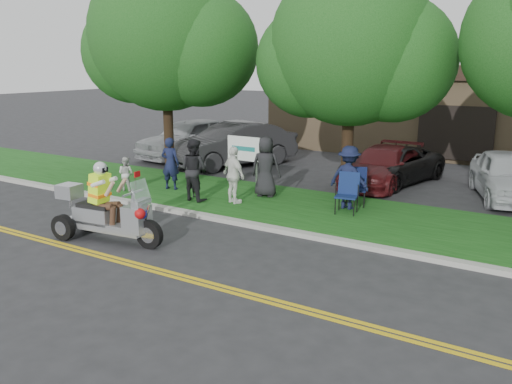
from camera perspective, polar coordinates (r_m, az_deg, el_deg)
The scene contains 24 objects.
ground at distance 11.47m, azimuth -7.45°, elevation -7.76°, with size 120.00×120.00×0.00m, color #28282B.
centerline_near at distance 11.06m, azimuth -9.39°, elevation -8.62°, with size 60.00×0.10×0.01m, color gold.
centerline_far at distance 11.17m, azimuth -8.84°, elevation -8.37°, with size 60.00×0.10×0.01m, color gold.
curb at distance 13.79m, azimuth 0.64°, elevation -3.68°, with size 60.00×0.25×0.12m, color #A8A89E.
grass_verge at distance 15.59m, azimuth 4.79°, elevation -1.70°, with size 60.00×4.00×0.10m, color #154412.
commercial_building at distance 27.66m, azimuth 22.20°, elevation 8.15°, with size 18.00×8.20×4.00m.
tree_left at distance 20.23m, azimuth -9.34°, elevation 15.39°, with size 6.62×5.40×7.78m.
tree_mid at distance 16.66m, azimuth 10.19°, elevation 14.35°, with size 5.88×4.80×7.05m.
business_sign at distance 17.95m, azimuth -1.29°, elevation 4.30°, with size 1.25×0.06×1.75m.
trike_scooter at distance 13.23m, azimuth -15.65°, elevation -2.21°, with size 2.92×1.03×1.91m.
lawn_chair_a at distance 15.01m, azimuth 9.64°, elevation 0.19°, with size 0.68×0.70×1.10m.
lawn_chair_b at distance 15.89m, azimuth 10.52°, elevation 0.85°, with size 0.73×0.74×1.08m.
spectator_adult_left at distance 17.69m, azimuth -9.01°, elevation 2.99°, with size 0.62×0.40×1.69m, color #151A3B.
spectator_adult_mid at distance 16.16m, azimuth -6.56°, elevation 2.35°, with size 0.90×0.70×1.85m, color black.
spectator_adult_right at distance 15.73m, azimuth -2.35°, elevation 1.80°, with size 0.98×0.41×1.67m, color white.
spectator_chair_a at distance 15.34m, azimuth 9.75°, elevation 1.52°, with size 1.15×0.66×1.78m, color #141937.
spectator_chair_b at distance 16.52m, azimuth 1.04°, elevation 2.68°, with size 0.90×0.59×1.85m, color black.
child_left at distance 16.57m, azimuth -6.38°, elevation 0.92°, with size 0.32×0.21×0.88m, color black.
child_right at distance 17.83m, azimuth -13.53°, elevation 1.88°, with size 0.53×0.41×1.09m, color silver.
parked_car_far_left at distance 24.11m, azimuth -6.97°, elevation 5.67°, with size 2.07×5.15×1.75m, color #9D9EA3.
parked_car_left at distance 22.04m, azimuth -2.38°, elevation 5.03°, with size 1.86×5.32×1.75m, color #29282B.
parked_car_mid at distance 19.46m, azimuth 13.98°, elevation 2.76°, with size 2.10×4.56×1.27m, color black.
parked_car_right at distance 19.06m, azimuth 13.08°, elevation 2.65°, with size 1.83×4.51×1.31m, color #4E1215.
parked_car_far_right at distance 18.31m, azimuth 24.99°, elevation 1.59°, with size 1.77×4.39×1.50m, color silver.
Camera 1 is at (6.90, -8.17, 4.15)m, focal length 38.00 mm.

